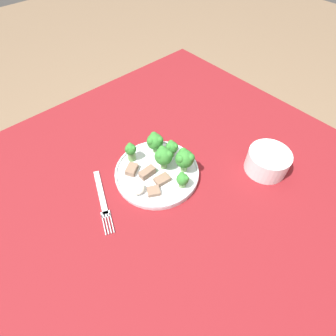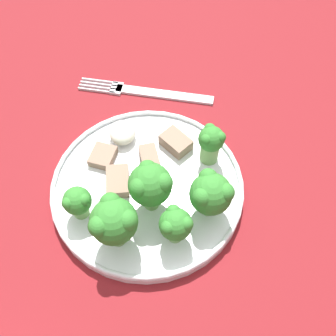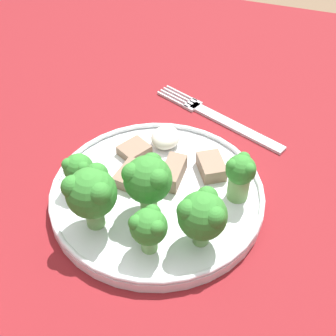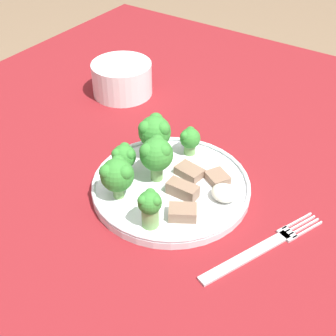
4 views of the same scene
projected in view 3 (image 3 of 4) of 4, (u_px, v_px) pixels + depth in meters
table at (111, 245)px, 0.60m from camera, size 1.12×1.09×0.74m
dinner_plate at (157, 195)px, 0.53m from camera, size 0.24×0.24×0.02m
fork at (219, 118)px, 0.64m from camera, size 0.10×0.20×0.00m
broccoli_floret_near_rim_left at (203, 215)px, 0.45m from camera, size 0.05×0.05×0.06m
broccoli_floret_center_left at (149, 227)px, 0.45m from camera, size 0.04×0.04×0.05m
broccoli_floret_back_left at (79, 169)px, 0.51m from camera, size 0.03×0.03×0.05m
broccoli_floret_front_left at (91, 193)px, 0.46m from camera, size 0.05×0.05×0.07m
broccoli_floret_center_back at (148, 179)px, 0.47m from camera, size 0.05×0.05×0.07m
broccoli_floret_mid_cluster at (240, 174)px, 0.50m from camera, size 0.03×0.03×0.06m
meat_slice_front_slice at (134, 150)px, 0.57m from camera, size 0.04×0.04×0.01m
meat_slice_middle_slice at (173, 172)px, 0.53m from camera, size 0.05×0.02×0.02m
meat_slice_rear_slice at (131, 175)px, 0.54m from camera, size 0.04×0.03×0.01m
meat_slice_edge_slice at (211, 166)px, 0.54m from camera, size 0.05×0.04×0.02m
sauce_dollop at (166, 138)px, 0.58m from camera, size 0.04×0.04×0.02m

